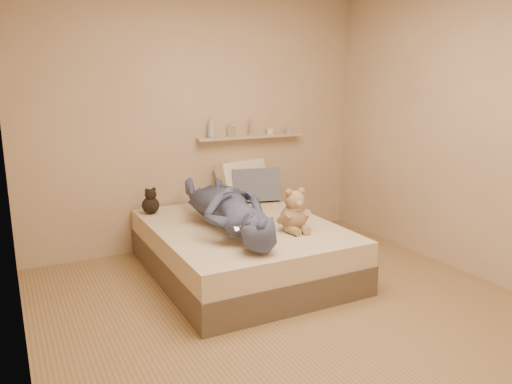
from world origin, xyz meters
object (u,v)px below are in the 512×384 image
game_console (244,226)px  wall_shelf (251,137)px  teddy_bear (294,213)px  dark_plush (151,203)px  bed (242,249)px  pillow_grey (256,185)px  pillow_cream (243,181)px  person (228,207)px

game_console → wall_shelf: wall_shelf is taller
teddy_bear → dark_plush: size_ratio=1.47×
dark_plush → wall_shelf: 1.30m
dark_plush → wall_shelf: wall_shelf is taller
bed → pillow_grey: (0.50, 0.69, 0.40)m
game_console → pillow_cream: 1.51m
pillow_cream → person: bearing=-122.7°
person → teddy_bear: bearing=152.2°
game_console → pillow_cream: bearing=64.6°
game_console → pillow_grey: pillow_grey is taller
bed → person: bearing=-157.8°
person → wall_shelf: size_ratio=1.34×
teddy_bear → wall_shelf: (0.24, 1.28, 0.50)m
game_console → pillow_grey: size_ratio=0.36×
pillow_grey → wall_shelf: bearing=76.3°
game_console → wall_shelf: bearing=61.5°
game_console → pillow_cream: pillow_cream is taller
dark_plush → person: (0.45, -0.77, 0.08)m
pillow_grey → person: (-0.65, -0.75, 0.02)m
bed → game_console: bearing=-113.5°
dark_plush → pillow_cream: size_ratio=0.46×
pillow_grey → bed: bearing=-125.7°
bed → wall_shelf: 1.38m
pillow_grey → game_console: bearing=-120.8°
bed → teddy_bear: (0.31, -0.38, 0.38)m
wall_shelf → pillow_grey: bearing=-103.7°
teddy_bear → pillow_grey: bearing=80.2°
game_console → dark_plush: (-0.38, 1.24, -0.05)m
dark_plush → wall_shelf: size_ratio=0.21×
person → wall_shelf: 1.29m
game_console → dark_plush: dark_plush is taller
pillow_grey → person: bearing=-130.9°
pillow_cream → wall_shelf: bearing=30.6°
dark_plush → pillow_cream: pillow_cream is taller
teddy_bear → pillow_cream: (0.10, 1.21, 0.05)m
game_console → pillow_grey: bearing=59.2°
bed → pillow_grey: 0.94m
dark_plush → person: size_ratio=0.16×
dark_plush → pillow_grey: (1.11, -0.02, 0.06)m
bed → person: (-0.16, -0.06, 0.42)m
pillow_cream → person: (-0.57, -0.89, -0.01)m
person → pillow_cream: bearing=-116.9°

